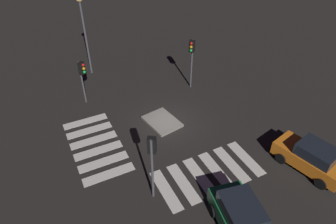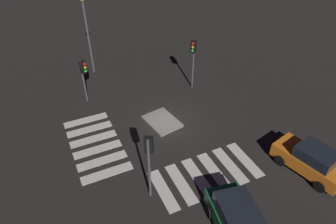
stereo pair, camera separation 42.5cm
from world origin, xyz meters
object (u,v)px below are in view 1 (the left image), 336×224
(car_green, at_px, (242,221))
(traffic_light_west, at_px, (192,53))
(traffic_island, at_px, (162,121))
(street_lamp, at_px, (83,22))
(traffic_light_south, at_px, (82,73))
(traffic_light_east, at_px, (152,153))
(car_orange, at_px, (311,157))

(car_green, relative_size, traffic_light_west, 1.07)
(traffic_island, bearing_deg, street_lamp, -164.44)
(traffic_light_south, height_order, street_lamp, street_lamp)
(traffic_light_west, xyz_separation_m, traffic_light_east, (8.96, -7.50, -0.11))
(traffic_light_south, relative_size, street_lamp, 0.51)
(car_green, bearing_deg, car_orange, 114.66)
(traffic_light_east, bearing_deg, traffic_light_west, -6.27)
(traffic_light_south, distance_m, traffic_light_west, 8.75)
(traffic_light_west, height_order, street_lamp, street_lamp)
(traffic_light_east, bearing_deg, street_lamp, 31.72)
(car_orange, xyz_separation_m, traffic_light_east, (-2.47, -9.39, 2.28))
(traffic_light_west, bearing_deg, traffic_light_south, -53.89)
(traffic_light_east, bearing_deg, car_orange, -71.11)
(street_lamp, bearing_deg, traffic_light_east, -1.93)
(traffic_island, bearing_deg, traffic_light_east, -29.70)
(traffic_light_west, relative_size, street_lamp, 0.62)
(car_orange, xyz_separation_m, traffic_light_south, (-13.18, -10.44, 1.81))
(traffic_light_west, bearing_deg, car_orange, 57.01)
(traffic_light_south, relative_size, traffic_light_east, 0.85)
(car_green, height_order, traffic_light_south, traffic_light_south)
(car_green, relative_size, traffic_light_east, 1.11)
(traffic_island, distance_m, traffic_light_south, 7.13)
(traffic_light_east, xyz_separation_m, street_lamp, (-15.33, 0.52, 1.68))
(traffic_light_south, bearing_deg, street_lamp, 120.03)
(car_orange, distance_m, traffic_light_east, 9.98)
(traffic_island, height_order, traffic_light_west, traffic_light_west)
(traffic_light_south, bearing_deg, traffic_island, -1.12)
(car_orange, height_order, street_lamp, street_lamp)
(traffic_island, distance_m, car_green, 9.79)
(traffic_light_west, distance_m, traffic_light_east, 11.69)
(traffic_light_east, bearing_deg, car_green, -111.00)
(traffic_light_south, bearing_deg, traffic_light_east, -35.61)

